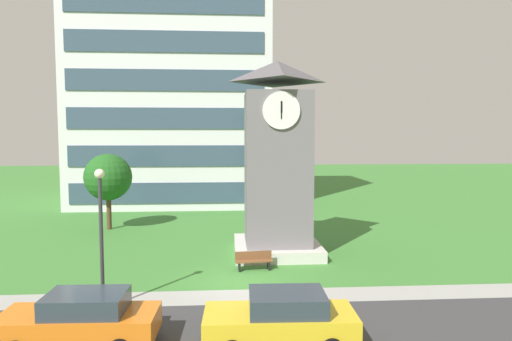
{
  "coord_description": "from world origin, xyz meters",
  "views": [
    {
      "loc": [
        -0.53,
        -18.87,
        6.46
      ],
      "look_at": [
        1.09,
        5.74,
        4.52
      ],
      "focal_mm": 30.5,
      "sensor_mm": 36.0,
      "label": 1
    }
  ],
  "objects": [
    {
      "name": "clock_tower",
      "position": [
        2.19,
        4.73,
        4.71
      ],
      "size": [
        4.65,
        4.65,
        10.52
      ],
      "color": "slate",
      "rests_on": "ground"
    },
    {
      "name": "tree_near_tower",
      "position": [
        -8.79,
        11.67,
        3.64
      ],
      "size": [
        3.24,
        3.24,
        5.28
      ],
      "color": "#513823",
      "rests_on": "ground"
    },
    {
      "name": "ground_plane",
      "position": [
        0.0,
        0.0,
        0.0
      ],
      "size": [
        160.0,
        160.0,
        0.0
      ],
      "primitive_type": "plane",
      "color": "#3D7A33"
    },
    {
      "name": "kerb_strip",
      "position": [
        0.0,
        -1.77,
        0.0
      ],
      "size": [
        120.0,
        1.6,
        0.01
      ],
      "primitive_type": "cube",
      "color": "#9E9E99",
      "rests_on": "ground"
    },
    {
      "name": "street_lamp",
      "position": [
        -5.2,
        -2.7,
        3.32
      ],
      "size": [
        0.36,
        0.36,
        5.28
      ],
      "color": "#333338",
      "rests_on": "ground"
    },
    {
      "name": "park_bench",
      "position": [
        0.72,
        1.75,
        0.46
      ],
      "size": [
        1.84,
        0.66,
        0.88
      ],
      "color": "brown",
      "rests_on": "ground"
    },
    {
      "name": "office_building",
      "position": [
        -5.67,
        24.4,
        12.8
      ],
      "size": [
        18.07,
        11.54,
        25.6
      ],
      "color": "silver",
      "rests_on": "ground"
    },
    {
      "name": "parked_car_orange",
      "position": [
        -5.04,
        -5.63,
        0.86
      ],
      "size": [
        4.8,
        2.08,
        1.69
      ],
      "color": "orange",
      "rests_on": "ground"
    },
    {
      "name": "parked_car_yellow",
      "position": [
        1.1,
        -5.97,
        0.86
      ],
      "size": [
        4.71,
        2.15,
        1.69
      ],
      "color": "gold",
      "rests_on": "ground"
    }
  ]
}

